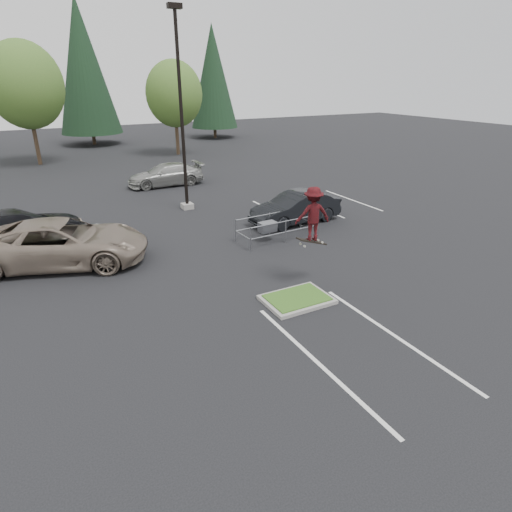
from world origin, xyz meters
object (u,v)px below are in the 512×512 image
light_pole (182,125)px  conif_c (213,77)px  car_far_silver (166,175)px  decid_c (174,96)px  cart_corral (270,226)px  skateboarder (313,214)px  car_l_black (13,229)px  car_l_tan (60,243)px  conif_b (84,67)px  car_r_charc (296,208)px  decid_b (26,88)px

light_pole → conif_c: 30.72m
car_far_silver → decid_c: bearing=158.9°
conif_c → cart_corral: size_ratio=3.30×
light_pole → skateboarder: bearing=-86.4°
light_pole → car_l_black: 9.60m
skateboarder → car_l_tan: (-7.70, 6.00, -1.66)m
conif_b → car_far_silver: conif_b is taller
skateboarder → car_r_charc: 7.07m
conif_c → car_far_silver: conif_c is taller
decid_b → car_l_black: 21.36m
car_l_black → car_far_silver: (9.25, 8.08, -0.09)m
car_l_black → cart_corral: bearing=-129.5°
decid_b → cart_corral: bearing=-72.1°
light_pole → decid_c: size_ratio=1.21×
cart_corral → light_pole: bearing=100.0°
decid_b → car_l_tan: decid_b is taller
car_l_tan → car_far_silver: bearing=-14.6°
light_pole → decid_c: bearing=72.9°
car_r_charc → car_l_tan: bearing=-94.8°
conif_b → car_l_black: (-8.10, -30.58, -7.02)m
conif_c → car_far_silver: (-12.85, -21.50, -6.11)m
decid_c → conif_c: conif_c is taller
conif_c → car_l_black: (-22.10, -29.58, -6.02)m
decid_c → conif_c: 12.65m
decid_b → conif_c: size_ratio=0.77×
conif_c → cart_corral: (-11.92, -34.07, -6.19)m
decid_b → conif_b: conif_b is taller
cart_corral → car_r_charc: bearing=29.5°
conif_c → car_l_black: 37.41m
decid_b → skateboarder: decid_b is taller
conif_b → cart_corral: bearing=-86.6°
skateboarder → car_far_silver: size_ratio=0.43×
cart_corral → skateboarder: size_ratio=1.76×
light_pole → cart_corral: light_pole is taller
cart_corral → car_r_charc: (2.42, 1.57, 0.12)m
decid_b → car_l_tan: 24.09m
light_pole → conif_b: size_ratio=0.70×
conif_c → car_r_charc: 34.40m
skateboarder → car_far_silver: bearing=-76.3°
car_r_charc → car_l_black: bearing=-107.8°
decid_c → conif_b: conif_b is taller
car_l_black → car_far_silver: bearing=-64.5°
conif_b → car_r_charc: 34.53m
light_pole → car_l_tan: light_pole is taller
cart_corral → skateboarder: bearing=-104.7°
cart_corral → decid_b: bearing=104.4°
light_pole → conif_b: (-0.50, 28.50, 3.29)m
decid_c → car_far_silver: 13.56m
conif_b → car_far_silver: (1.15, -22.50, -7.11)m
decid_b → decid_c: 12.05m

